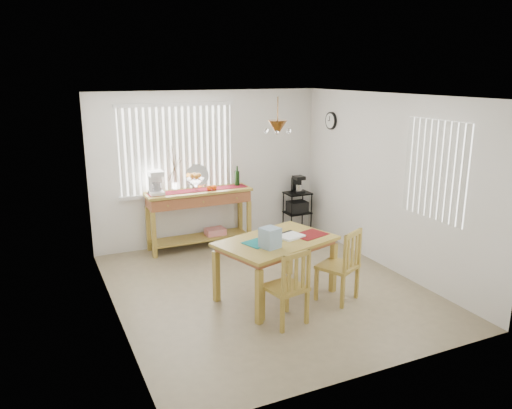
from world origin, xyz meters
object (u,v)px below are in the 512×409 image
dining_table (276,246)px  chair_right (340,266)px  wire_cart (297,208)px  cart_items (298,185)px  chair_left (287,287)px  sideboard (200,205)px

dining_table → chair_right: 0.86m
wire_cart → cart_items: size_ratio=2.43×
cart_items → chair_left: (-1.82, -3.01, -0.44)m
sideboard → chair_right: sideboard is taller
wire_cart → chair_left: (-1.82, -3.00, 0.00)m
sideboard → chair_left: 2.99m
chair_left → dining_table: bearing=72.9°
sideboard → dining_table: sideboard is taller
wire_cart → chair_right: size_ratio=0.78×
wire_cart → cart_items: bearing=90.0°
sideboard → chair_left: bearing=-88.8°
chair_left → cart_items: bearing=58.8°
dining_table → chair_left: bearing=-107.1°
cart_items → wire_cart: bearing=-90.0°
sideboard → cart_items: 1.89m
cart_items → dining_table: bearing=-125.0°
chair_left → chair_right: bearing=16.2°
wire_cart → cart_items: (-0.00, 0.01, 0.45)m
chair_right → dining_table: bearing=146.9°
cart_items → chair_right: cart_items is taller
cart_items → dining_table: (-1.60, -2.28, -0.20)m
sideboard → cart_items: bearing=0.8°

